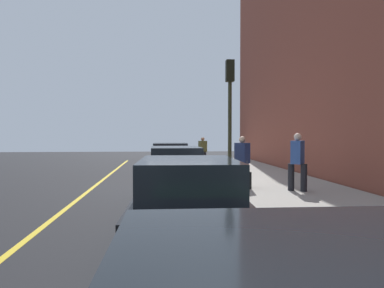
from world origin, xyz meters
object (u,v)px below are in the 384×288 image
(parked_car_black, at_px, (188,202))
(pedestrian_navy_coat, at_px, (242,160))
(pedestrian_blue_coat, at_px, (298,160))
(pedestrian_olive_coat, at_px, (203,150))
(traffic_light_pole, at_px, (230,102))
(parked_car_red, at_px, (170,158))
(parked_car_silver, at_px, (175,169))
(rolling_suitcase, at_px, (247,180))

(parked_car_black, xyz_separation_m, pedestrian_navy_coat, (5.82, -2.27, 0.31))
(pedestrian_blue_coat, distance_m, pedestrian_olive_coat, 9.80)
(parked_car_black, relative_size, traffic_light_pole, 1.09)
(pedestrian_blue_coat, xyz_separation_m, pedestrian_olive_coat, (9.61, 1.90, -0.11))
(pedestrian_olive_coat, bearing_deg, pedestrian_navy_coat, -177.67)
(parked_car_red, height_order, pedestrian_navy_coat, pedestrian_navy_coat)
(parked_car_silver, height_order, pedestrian_navy_coat, pedestrian_navy_coat)
(pedestrian_blue_coat, bearing_deg, pedestrian_olive_coat, 11.16)
(parked_car_black, distance_m, pedestrian_blue_coat, 6.17)
(parked_car_red, distance_m, pedestrian_olive_coat, 3.39)
(pedestrian_navy_coat, xyz_separation_m, traffic_light_pole, (-0.33, 0.49, 1.93))
(parked_car_black, height_order, traffic_light_pole, traffic_light_pole)
(traffic_light_pole, xyz_separation_m, rolling_suitcase, (-0.02, -0.58, -2.57))
(parked_car_black, distance_m, traffic_light_pole, 6.19)
(parked_car_red, bearing_deg, traffic_light_pole, -163.93)
(pedestrian_blue_coat, height_order, rolling_suitcase, pedestrian_blue_coat)
(parked_car_red, distance_m, traffic_light_pole, 6.82)
(parked_car_black, bearing_deg, parked_car_red, 0.02)
(parked_car_black, distance_m, parked_car_red, 11.68)
(pedestrian_navy_coat, distance_m, pedestrian_olive_coat, 8.64)
(rolling_suitcase, bearing_deg, pedestrian_navy_coat, 12.99)
(parked_car_black, height_order, parked_car_silver, same)
(parked_car_black, relative_size, rolling_suitcase, 5.01)
(parked_car_silver, bearing_deg, parked_car_black, 179.82)
(pedestrian_navy_coat, bearing_deg, parked_car_silver, 83.41)
(parked_car_red, bearing_deg, parked_car_silver, -179.76)
(parked_car_silver, relative_size, pedestrian_blue_coat, 2.50)
(parked_car_red, relative_size, pedestrian_navy_coat, 2.41)
(pedestrian_navy_coat, distance_m, traffic_light_pole, 2.02)
(pedestrian_blue_coat, relative_size, rolling_suitcase, 2.00)
(pedestrian_blue_coat, height_order, pedestrian_navy_coat, pedestrian_blue_coat)
(traffic_light_pole, distance_m, rolling_suitcase, 2.63)
(parked_car_red, distance_m, rolling_suitcase, 6.65)
(traffic_light_pole, bearing_deg, rolling_suitcase, -92.26)
(pedestrian_navy_coat, bearing_deg, pedestrian_olive_coat, 2.33)
(parked_car_red, bearing_deg, rolling_suitcase, -159.21)
(pedestrian_navy_coat, height_order, rolling_suitcase, pedestrian_navy_coat)
(parked_car_silver, distance_m, parked_car_red, 5.59)
(parked_car_red, relative_size, pedestrian_olive_coat, 2.56)
(pedestrian_blue_coat, relative_size, traffic_light_pole, 0.43)
(parked_car_silver, height_order, pedestrian_olive_coat, pedestrian_olive_coat)
(parked_car_red, xyz_separation_m, pedestrian_olive_coat, (2.78, -1.92, 0.26))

